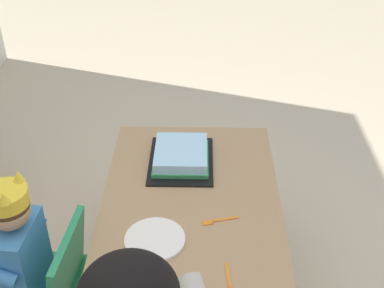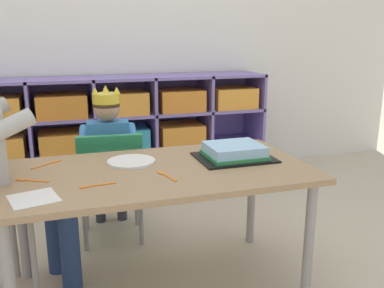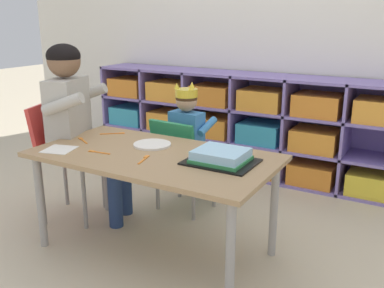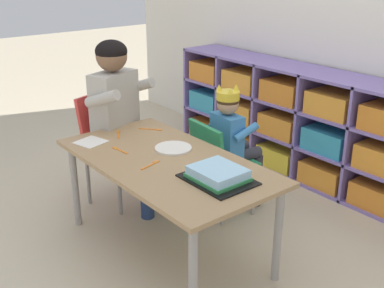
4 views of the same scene
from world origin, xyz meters
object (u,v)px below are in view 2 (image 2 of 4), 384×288
Objects in this scene: paper_plate_stack at (131,162)px; fork_beside_plate_stack at (95,185)px; activity_table at (158,181)px; classroom_chair_blue at (111,176)px; fork_scattered_mid_table at (48,164)px; fork_near_child_seat at (167,176)px; child_with_crown at (108,144)px; birthday_cake_on_tray at (234,152)px; fork_at_table_front_edge at (30,180)px.

paper_plate_stack is 0.29m from fork_beside_plate_stack.
classroom_chair_blue is at bearing 105.38° from activity_table.
paper_plate_stack is 1.67× the size of fork_scattered_mid_table.
classroom_chair_blue is at bearing -179.51° from fork_near_child_seat.
child_with_crown is at bearing -89.52° from classroom_chair_blue.
child_with_crown is at bearing 74.94° from fork_beside_plate_stack.
child_with_crown is 0.74m from birthday_cake_on_tray.
fork_at_table_front_edge is at bearing 145.65° from fork_beside_plate_stack.
fork_near_child_seat is (0.14, -0.69, 0.04)m from child_with_crown.
birthday_cake_on_tray reaches higher than paper_plate_stack.
child_with_crown reaches higher than paper_plate_stack.
paper_plate_stack is (-0.45, 0.07, -0.02)m from birthday_cake_on_tray.
child_with_crown is at bearing 177.76° from fork_near_child_seat.
child_with_crown is 0.69m from fork_at_table_front_edge.
fork_scattered_mid_table is at bearing 154.32° from activity_table.
child_with_crown is (0.01, 0.10, 0.14)m from classroom_chair_blue.
fork_scattered_mid_table is (-0.42, 0.20, 0.06)m from activity_table.
activity_table is 0.11m from fork_near_child_seat.
birthday_cake_on_tray is 0.37m from fork_near_child_seat.
fork_scattered_mid_table is 0.99× the size of fork_at_table_front_edge.
fork_beside_plate_stack is at bearing -164.68° from birthday_cake_on_tray.
fork_beside_plate_stack is 1.08× the size of fork_at_table_front_edge.
fork_beside_plate_stack and fork_near_child_seat have the same top height.
activity_table is at bearing -172.83° from birthday_cake_on_tray.
classroom_chair_blue is 4.65× the size of fork_beside_plate_stack.
classroom_chair_blue is 0.42m from paper_plate_stack.
fork_scattered_mid_table is (-0.34, 0.09, -0.00)m from paper_plate_stack.
birthday_cake_on_tray is (0.49, -0.45, 0.20)m from classroom_chair_blue.
activity_table is 1.50× the size of child_with_crown.
activity_table is 0.29m from fork_beside_plate_stack.
classroom_chair_blue reaches higher than fork_beside_plate_stack.
fork_near_child_seat reaches higher than activity_table.
fork_near_child_seat is (0.15, -0.59, 0.18)m from classroom_chair_blue.
birthday_cake_on_tray reaches higher than fork_at_table_front_edge.
activity_table is at bearing -52.77° from paper_plate_stack.
paper_plate_stack is (0.05, -0.38, 0.18)m from classroom_chair_blue.
fork_scattered_mid_table is (-0.17, 0.33, 0.00)m from fork_beside_plate_stack.
fork_beside_plate_stack is (-0.13, -0.72, 0.04)m from child_with_crown.
fork_near_child_seat is at bearing 18.16° from fork_at_table_front_edge.
child_with_crown is 0.49m from paper_plate_stack.
activity_table is 0.53m from classroom_chair_blue.
birthday_cake_on_tray is 2.71× the size of fork_scattered_mid_table.
birthday_cake_on_tray is at bearing 128.66° from fork_scattered_mid_table.
fork_near_child_seat and fork_at_table_front_edge have the same top height.
classroom_chair_blue is 0.65m from fork_beside_plate_stack.
fork_beside_plate_stack is at bearing 76.87° from fork_scattered_mid_table.
fork_near_child_seat is (0.44, -0.30, 0.00)m from fork_scattered_mid_table.
fork_scattered_mid_table is at bearing 50.07° from classroom_chair_blue.
classroom_chair_blue is 1.86× the size of birthday_cake_on_tray.
birthday_cake_on_tray is at bearing 142.79° from classroom_chair_blue.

